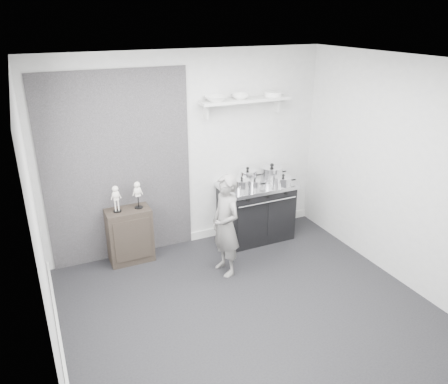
{
  "coord_description": "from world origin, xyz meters",
  "views": [
    {
      "loc": [
        -1.94,
        -3.59,
        3.11
      ],
      "look_at": [
        0.15,
        0.95,
        1.05
      ],
      "focal_mm": 35.0,
      "sensor_mm": 36.0,
      "label": 1
    }
  ],
  "objects": [
    {
      "name": "wall_shelf",
      "position": [
        0.8,
        1.68,
        2.01
      ],
      "size": [
        1.3,
        0.26,
        0.24
      ],
      "color": "silver",
      "rests_on": "room_shell"
    },
    {
      "name": "side_cabinet",
      "position": [
        -0.93,
        1.61,
        0.37
      ],
      "size": [
        0.57,
        0.33,
        0.75
      ],
      "primitive_type": "cube",
      "color": "black",
      "rests_on": "ground"
    },
    {
      "name": "pot_back_right",
      "position": [
        1.2,
        1.56,
        0.95
      ],
      "size": [
        0.41,
        0.32,
        0.25
      ],
      "color": "silver",
      "rests_on": "stove"
    },
    {
      "name": "plate_stack",
      "position": [
        1.23,
        1.67,
        2.07
      ],
      "size": [
        0.24,
        0.24,
        0.06
      ],
      "primitive_type": "cylinder",
      "color": "white",
      "rests_on": "wall_shelf"
    },
    {
      "name": "pot_back_left",
      "position": [
        0.82,
        1.6,
        0.94
      ],
      "size": [
        0.35,
        0.27,
        0.23
      ],
      "color": "silver",
      "rests_on": "stove"
    },
    {
      "name": "pot_front_center",
      "position": [
        0.79,
        1.33,
        0.91
      ],
      "size": [
        0.26,
        0.17,
        0.16
      ],
      "color": "silver",
      "rests_on": "stove"
    },
    {
      "name": "pot_front_left",
      "position": [
        0.61,
        1.37,
        0.93
      ],
      "size": [
        0.31,
        0.22,
        0.19
      ],
      "color": "silver",
      "rests_on": "stove"
    },
    {
      "name": "bowl_large",
      "position": [
        0.36,
        1.67,
        2.07
      ],
      "size": [
        0.28,
        0.28,
        0.07
      ],
      "primitive_type": "imported",
      "color": "white",
      "rests_on": "wall_shelf"
    },
    {
      "name": "room_shell",
      "position": [
        -0.09,
        0.15,
        1.64
      ],
      "size": [
        4.02,
        3.62,
        2.71
      ],
      "color": "#B8B8B5",
      "rests_on": "ground"
    },
    {
      "name": "bowl_small",
      "position": [
        0.72,
        1.67,
        2.08
      ],
      "size": [
        0.23,
        0.23,
        0.07
      ],
      "primitive_type": "imported",
      "color": "white",
      "rests_on": "wall_shelf"
    },
    {
      "name": "skeleton_torso",
      "position": [
        -0.78,
        1.61,
        0.95
      ],
      "size": [
        0.12,
        0.08,
        0.42
      ],
      "primitive_type": null,
      "color": "white",
      "rests_on": "side_cabinet"
    },
    {
      "name": "skeleton_full",
      "position": [
        -1.06,
        1.61,
        0.95
      ],
      "size": [
        0.11,
        0.07,
        0.41
      ],
      "primitive_type": null,
      "color": "white",
      "rests_on": "side_cabinet"
    },
    {
      "name": "ground",
      "position": [
        0.0,
        0.0,
        0.0
      ],
      "size": [
        4.0,
        4.0,
        0.0
      ],
      "primitive_type": "plane",
      "color": "black",
      "rests_on": "ground"
    },
    {
      "name": "child",
      "position": [
        0.11,
        0.81,
        0.66
      ],
      "size": [
        0.37,
        0.52,
        1.33
      ],
      "primitive_type": "imported",
      "rotation": [
        0.0,
        0.0,
        -1.45
      ],
      "color": "slate",
      "rests_on": "ground"
    },
    {
      "name": "pot_front_right",
      "position": [
        1.22,
        1.28,
        0.91
      ],
      "size": [
        0.33,
        0.25,
        0.17
      ],
      "color": "silver",
      "rests_on": "stove"
    },
    {
      "name": "stove",
      "position": [
        0.91,
        1.48,
        0.43
      ],
      "size": [
        1.06,
        0.66,
        0.85
      ],
      "color": "black",
      "rests_on": "ground"
    }
  ]
}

